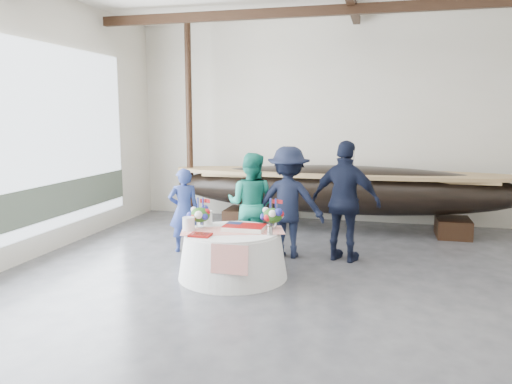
# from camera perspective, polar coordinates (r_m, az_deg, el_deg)

# --- Properties ---
(floor) EXTENTS (10.00, 12.00, 0.01)m
(floor) POSITION_cam_1_polar(r_m,az_deg,el_deg) (5.92, 7.08, -15.16)
(floor) COLOR #3D3D42
(floor) RESTS_ON ground
(wall_back) EXTENTS (10.00, 0.02, 4.50)m
(wall_back) POSITION_cam_1_polar(r_m,az_deg,el_deg) (11.39, 11.16, 7.92)
(wall_back) COLOR silver
(wall_back) RESTS_ON ground
(open_bay) EXTENTS (0.03, 7.00, 3.20)m
(open_bay) POSITION_cam_1_polar(r_m,az_deg,el_deg) (8.50, -26.97, 4.00)
(open_bay) COLOR silver
(open_bay) RESTS_ON ground
(longboat_display) EXTENTS (7.29, 1.46, 1.37)m
(longboat_display) POSITION_cam_1_polar(r_m,az_deg,el_deg) (10.47, 9.87, 0.31)
(longboat_display) COLOR black
(longboat_display) RESTS_ON ground
(banquet_table) EXTENTS (1.63, 1.63, 0.70)m
(banquet_table) POSITION_cam_1_polar(r_m,az_deg,el_deg) (7.49, -2.66, -7.07)
(banquet_table) COLOR white
(banquet_table) RESTS_ON ground
(tabletop_items) EXTENTS (1.60, 1.03, 0.40)m
(tabletop_items) POSITION_cam_1_polar(r_m,az_deg,el_deg) (7.50, -2.73, -3.10)
(tabletop_items) COLOR red
(tabletop_items) RESTS_ON banquet_table
(guest_woman_blue) EXTENTS (0.64, 0.58, 1.48)m
(guest_woman_blue) POSITION_cam_1_polar(r_m,az_deg,el_deg) (8.87, -8.24, -2.06)
(guest_woman_blue) COLOR navy
(guest_woman_blue) RESTS_ON ground
(guest_woman_teal) EXTENTS (0.91, 0.73, 1.77)m
(guest_woman_teal) POSITION_cam_1_polar(r_m,az_deg,el_deg) (8.53, -0.57, -1.41)
(guest_woman_teal) COLOR #1A8871
(guest_woman_teal) RESTS_ON ground
(guest_man_left) EXTENTS (1.26, 0.78, 1.88)m
(guest_man_left) POSITION_cam_1_polar(r_m,az_deg,el_deg) (8.42, 3.71, -1.17)
(guest_man_left) COLOR black
(guest_man_left) RESTS_ON ground
(guest_man_right) EXTENTS (1.26, 0.81, 1.99)m
(guest_man_right) POSITION_cam_1_polar(r_m,az_deg,el_deg) (8.28, 10.20, -1.08)
(guest_man_right) COLOR black
(guest_man_right) RESTS_ON ground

